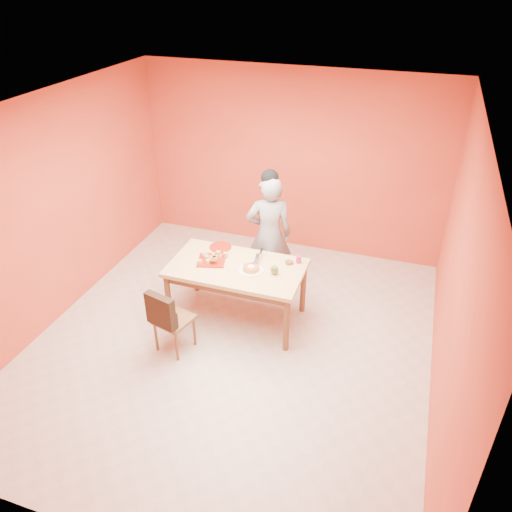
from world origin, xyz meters
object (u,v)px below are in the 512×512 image
(dining_chair, at_px, (173,318))
(egg_ornament, at_px, (275,270))
(pastry_platter, at_px, (212,260))
(red_dinner_plate, at_px, (220,247))
(magenta_glass, at_px, (299,259))
(checker_tin, at_px, (289,262))
(sponge_cake, at_px, (251,268))
(person, at_px, (269,235))
(dining_table, at_px, (237,273))

(dining_chair, bearing_deg, egg_ornament, 52.88)
(pastry_platter, distance_m, red_dinner_plate, 0.34)
(magenta_glass, height_order, checker_tin, magenta_glass)
(magenta_glass, distance_m, checker_tin, 0.12)
(pastry_platter, height_order, sponge_cake, sponge_cake)
(pastry_platter, relative_size, egg_ornament, 2.67)
(sponge_cake, relative_size, egg_ornament, 1.61)
(sponge_cake, relative_size, checker_tin, 1.98)
(person, distance_m, pastry_platter, 0.90)
(egg_ornament, bearing_deg, dining_chair, -138.65)
(person, bearing_deg, checker_tin, 108.42)
(red_dinner_plate, distance_m, checker_tin, 0.93)
(dining_table, bearing_deg, magenta_glass, 24.83)
(egg_ornament, xyz_separation_m, magenta_glass, (0.20, 0.34, -0.02))
(person, height_order, egg_ornament, person)
(dining_chair, distance_m, person, 1.72)
(dining_chair, height_order, person, person)
(pastry_platter, xyz_separation_m, egg_ornament, (0.81, -0.04, 0.05))
(dining_chair, distance_m, checker_tin, 1.52)
(checker_tin, bearing_deg, sponge_cake, -142.00)
(egg_ornament, bearing_deg, pastry_platter, -179.75)
(person, xyz_separation_m, checker_tin, (0.42, -0.51, -0.04))
(sponge_cake, height_order, checker_tin, sponge_cake)
(dining_chair, xyz_separation_m, magenta_glass, (1.16, 1.10, 0.37))
(dining_table, distance_m, magenta_glass, 0.76)
(dining_chair, height_order, pastry_platter, dining_chair)
(dining_table, bearing_deg, sponge_cake, -10.67)
(dining_table, bearing_deg, pastry_platter, 177.44)
(red_dinner_plate, xyz_separation_m, magenta_glass, (1.03, -0.04, 0.04))
(dining_chair, height_order, red_dinner_plate, dining_chair)
(pastry_platter, relative_size, sponge_cake, 1.66)
(sponge_cake, distance_m, checker_tin, 0.48)
(person, relative_size, egg_ornament, 13.57)
(red_dinner_plate, bearing_deg, dining_chair, -96.52)
(pastry_platter, height_order, checker_tin, checker_tin)
(pastry_platter, height_order, magenta_glass, magenta_glass)
(checker_tin, bearing_deg, magenta_glass, 28.15)
(egg_ornament, bearing_deg, magenta_glass, 62.28)
(red_dinner_plate, xyz_separation_m, checker_tin, (0.93, -0.09, 0.01))
(magenta_glass, bearing_deg, checker_tin, -151.85)
(checker_tin, bearing_deg, egg_ornament, -109.31)
(sponge_cake, height_order, magenta_glass, magenta_glass)
(red_dinner_plate, distance_m, magenta_glass, 1.03)
(sponge_cake, bearing_deg, magenta_glass, 36.12)
(pastry_platter, xyz_separation_m, checker_tin, (0.91, 0.25, 0.01))
(sponge_cake, bearing_deg, dining_chair, -132.19)
(egg_ornament, relative_size, checker_tin, 1.23)
(dining_table, xyz_separation_m, sponge_cake, (0.20, -0.04, 0.13))
(checker_tin, bearing_deg, red_dinner_plate, 174.49)
(dining_table, relative_size, sponge_cake, 8.25)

